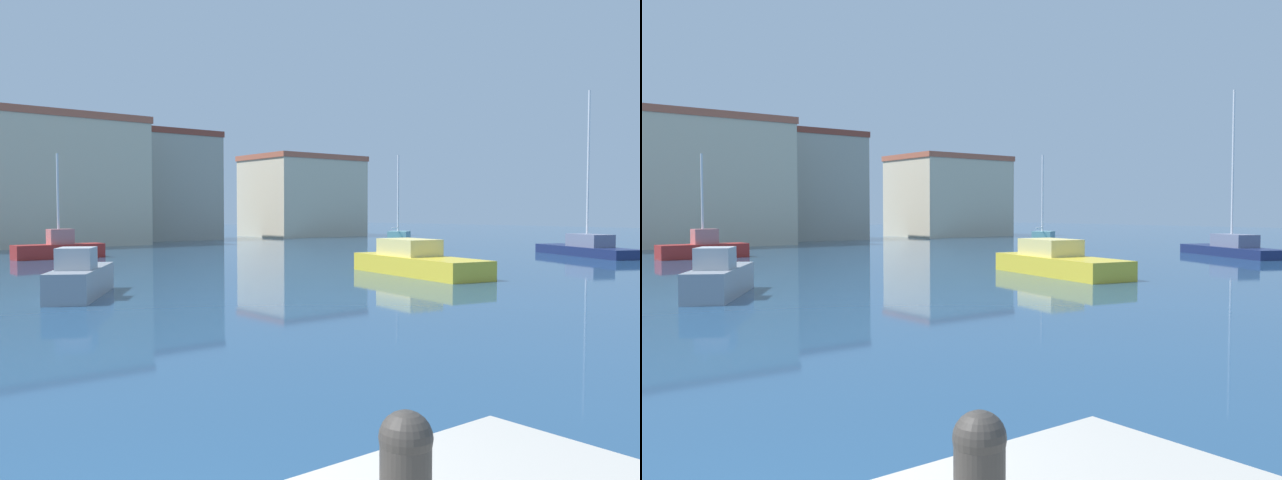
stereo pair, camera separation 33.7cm
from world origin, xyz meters
TOP-DOWN VIEW (x-y plane):
  - water at (15.00, 20.00)m, footprint 160.00×160.00m
  - mooring_bollard at (0.97, -1.86)m, footprint 0.25×0.25m
  - sailboat_red_distant_east at (10.04, 32.38)m, footprint 4.59×1.42m
  - motorboat_grey_near_pier at (5.54, 15.82)m, footprint 3.23×4.34m
  - motorboat_yellow_mid_harbor at (18.32, 14.25)m, footprint 3.17×6.82m
  - sailboat_teal_behind_lamppost at (29.93, 26.75)m, footprint 5.08×3.96m
  - sailboat_navy_center_channel at (33.92, 15.80)m, footprint 4.77×7.47m
  - harbor_office at (13.55, 45.58)m, footprint 12.60×7.43m
  - yacht_club at (24.44, 49.19)m, footprint 8.04×5.74m
  - waterfront_apartments at (38.94, 49.04)m, footprint 10.47×8.26m

SIDE VIEW (x-z plane):
  - water at x=15.00m, z-range 0.00..0.00m
  - sailboat_teal_behind_lamppost at x=29.93m, z-range -2.62..3.53m
  - sailboat_navy_center_channel at x=33.92m, z-range -4.15..5.10m
  - motorboat_yellow_mid_harbor at x=18.32m, z-range -0.19..1.21m
  - motorboat_grey_near_pier at x=5.54m, z-range -0.22..1.27m
  - sailboat_red_distant_east at x=10.04m, z-range -2.26..3.32m
  - mooring_bollard at x=0.97m, z-range 1.13..1.70m
  - waterfront_apartments at x=38.94m, z-range 0.01..7.93m
  - yacht_club at x=24.44m, z-range 0.01..9.37m
  - harbor_office at x=13.55m, z-range 0.01..9.40m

